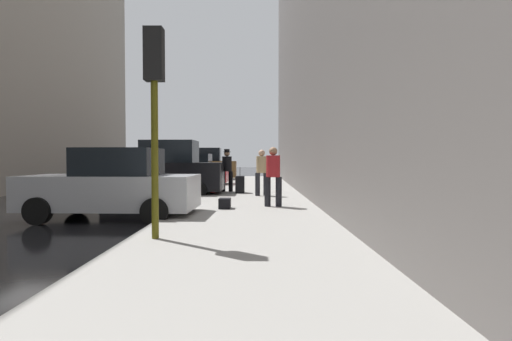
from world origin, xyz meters
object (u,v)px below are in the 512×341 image
Objects in this scene: pedestrian_in_red_jacket at (272,173)px; pedestrian_in_tan_coat at (260,170)px; parked_silver_sedan at (112,186)px; parked_red_hatchback at (189,171)px; fire_hydrant at (210,184)px; traffic_light at (153,86)px; duffel_bag at (223,203)px; parked_bronze_suv at (201,166)px; rolling_suitcase at (239,184)px; pedestrian_with_fedora at (225,168)px; parked_black_suv at (165,171)px.

pedestrian_in_red_jacket is 1.00× the size of pedestrian_in_tan_coat.
parked_silver_sedan is at bearing -160.67° from pedestrian_in_red_jacket.
fire_hydrant is (1.80, -5.62, -0.35)m from parked_red_hatchback.
traffic_light reaches higher than pedestrian_in_red_jacket.
duffel_bag is at bearing -75.77° from parked_red_hatchback.
parked_red_hatchback is 2.49× the size of pedestrian_in_tan_coat.
fire_hydrant is 9.56m from traffic_light.
pedestrian_in_red_jacket is at bearing -75.26° from parked_bronze_suv.
rolling_suitcase is (2.95, -5.73, -0.36)m from parked_red_hatchback.
fire_hydrant is 0.40× the size of pedestrian_with_fedora.
parked_bronze_suv is 1.29× the size of traffic_light.
pedestrian_in_tan_coat reaches higher than duffel_bag.
rolling_suitcase is 5.03m from duffel_bag.
traffic_light is 2.11× the size of pedestrian_in_tan_coat.
pedestrian_in_red_jacket is at bearing 18.41° from duffel_bag.
duffel_bag is (0.87, 4.15, -2.47)m from traffic_light.
pedestrian_in_tan_coat is at bearing -16.31° from parked_black_suv.
parked_silver_sedan is at bearing -90.00° from parked_bronze_suv.
rolling_suitcase is (2.95, 0.09, -0.54)m from parked_black_suv.
parked_bronze_suv is 20.28m from traffic_light.
parked_silver_sedan is at bearing -116.15° from rolling_suitcase.
rolling_suitcase is at bearing -5.71° from fire_hydrant.
parked_black_suv is 6.06m from pedestrian_in_red_jacket.
pedestrian_in_tan_coat is at bearing 76.26° from traffic_light.
parked_red_hatchback is at bearing 111.63° from pedestrian_in_red_jacket.
rolling_suitcase is at bearing 83.20° from traffic_light.
pedestrian_with_fedora is 1.04× the size of pedestrian_in_tan_coat.
pedestrian_in_red_jacket is at bearing -85.23° from pedestrian_in_tan_coat.
traffic_light is (1.85, -9.08, 1.73)m from parked_black_suv.
parked_black_suv is 3.00m from rolling_suitcase.
traffic_light is 2.03× the size of pedestrian_with_fedora.
pedestrian_with_fedora is (2.37, 0.78, 0.10)m from parked_black_suv.
parked_black_suv is at bearing -90.00° from parked_red_hatchback.
pedestrian_in_tan_coat is at bearing -33.32° from fire_hydrant.
parked_bronze_suv is (-0.00, 5.22, 0.18)m from parked_red_hatchback.
pedestrian_in_red_jacket is at bearing -71.97° from pedestrian_with_fedora.
parked_black_suv is (-0.00, 5.91, 0.18)m from parked_silver_sedan.
rolling_suitcase is at bearing 63.85° from parked_silver_sedan.
traffic_light reaches higher than parked_silver_sedan.
traffic_light is at bearing -92.99° from pedestrian_with_fedora.
duffel_bag is at bearing 19.79° from parked_silver_sedan.
parked_black_suv is 1.89m from fire_hydrant.
traffic_light is (1.85, -3.17, 1.91)m from parked_silver_sedan.
duffel_bag is at bearing -105.73° from pedestrian_in_tan_coat.
pedestrian_in_tan_coat is 4.05m from duffel_bag.
parked_silver_sedan is at bearing -90.00° from parked_black_suv.
fire_hydrant is 0.41× the size of pedestrian_in_red_jacket.
parked_silver_sedan is 7.11m from pedestrian_with_fedora.
parked_red_hatchback is 5.91m from fire_hydrant.
fire_hydrant is 1.15m from rolling_suitcase.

